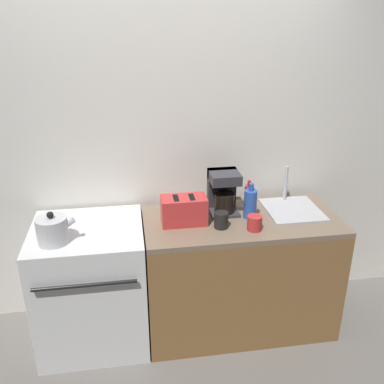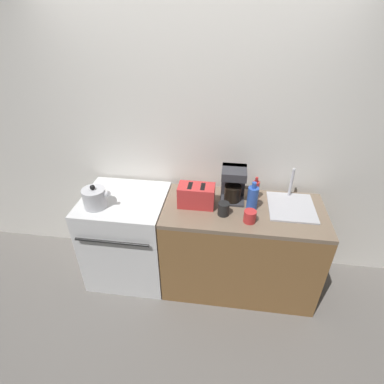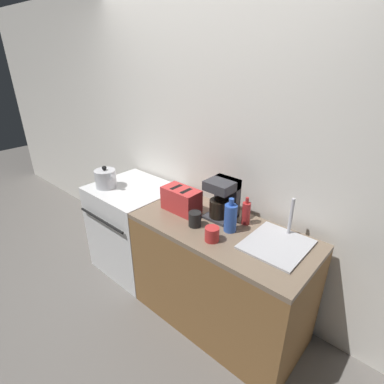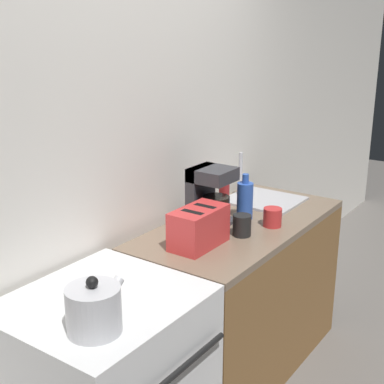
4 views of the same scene
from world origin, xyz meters
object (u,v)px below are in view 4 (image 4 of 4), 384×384
object	(u,v)px
bottle_red	(224,197)
toaster	(199,227)
cup_red	(272,217)
kettle	(94,309)
coffee_maker	(209,194)
cup_black	(242,225)
bottle_blue	(245,200)

from	to	relation	value
bottle_red	toaster	bearing A→B (deg)	-161.58
toaster	cup_red	bearing A→B (deg)	-20.95
kettle	toaster	distance (m)	0.85
bottle_red	cup_red	size ratio (longest dim) A/B	2.15
coffee_maker	cup_black	bearing A→B (deg)	-105.14
toaster	cup_red	world-z (taller)	toaster
kettle	cup_red	bearing A→B (deg)	-1.50
bottle_blue	coffee_maker	bearing A→B (deg)	141.69
bottle_blue	cup_black	bearing A→B (deg)	-153.25
kettle	bottle_red	xyz separation A→B (m)	(1.33, 0.30, 0.00)
toaster	kettle	bearing A→B (deg)	-170.74
kettle	bottle_blue	xyz separation A→B (m)	(1.30, 0.15, 0.02)
bottle_blue	cup_black	world-z (taller)	bottle_blue
kettle	cup_red	distance (m)	1.28
toaster	bottle_blue	xyz separation A→B (m)	(0.46, 0.01, 0.01)
coffee_maker	bottle_blue	bearing A→B (deg)	-38.31
kettle	bottle_blue	size ratio (longest dim) A/B	0.96
toaster	cup_red	distance (m)	0.48
cup_red	bottle_red	bearing A→B (deg)	81.31
kettle	cup_black	size ratio (longest dim) A/B	2.22
kettle	toaster	bearing A→B (deg)	9.26
toaster	cup_black	world-z (taller)	toaster
coffee_maker	bottle_red	bearing A→B (deg)	7.28
bottle_blue	kettle	bearing A→B (deg)	-173.53
coffee_maker	bottle_red	xyz separation A→B (m)	(0.19, 0.02, -0.07)
kettle	toaster	world-z (taller)	kettle
bottle_red	coffee_maker	bearing A→B (deg)	-172.72
kettle	coffee_maker	bearing A→B (deg)	13.66
cup_black	bottle_red	bearing A→B (deg)	45.96
bottle_red	cup_black	distance (m)	0.38
kettle	coffee_maker	distance (m)	1.17
bottle_red	kettle	bearing A→B (deg)	-167.25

